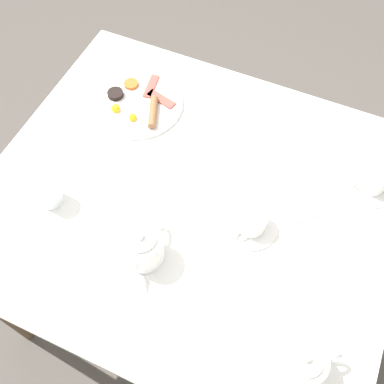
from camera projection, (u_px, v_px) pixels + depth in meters
name	position (u px, v px, depth m)	size (l,w,h in m)	color
ground_plane	(192.00, 287.00, 1.93)	(8.00, 8.00, 0.00)	#4C4742
table	(192.00, 208.00, 1.32)	(1.00, 1.15, 0.78)	white
breakfast_plate	(137.00, 103.00, 1.42)	(0.29, 0.29, 0.04)	white
teapot_near	(301.00, 364.00, 0.98)	(0.12, 0.17, 0.13)	white
teapot_far	(143.00, 247.00, 1.12)	(0.19, 0.10, 0.13)	white
teacup_with_saucer_left	(251.00, 222.00, 1.18)	(0.15, 0.15, 0.07)	white
teacup_with_saucer_right	(373.00, 180.00, 1.25)	(0.15, 0.15, 0.07)	white
water_glass_tall	(47.00, 191.00, 1.21)	(0.07, 0.07, 0.10)	white
fork_by_plate	(34.00, 262.00, 1.15)	(0.09, 0.15, 0.00)	silver
knife_by_plate	(246.00, 147.00, 1.34)	(0.14, 0.19, 0.00)	silver
spoon_for_tea	(313.00, 215.00, 1.22)	(0.13, 0.13, 0.00)	silver
fork_spare	(137.00, 174.00, 1.29)	(0.17, 0.06, 0.00)	silver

